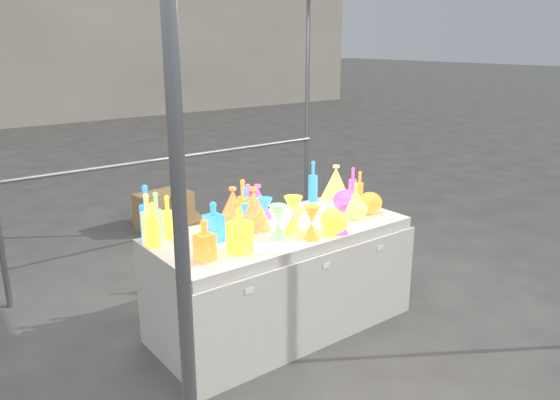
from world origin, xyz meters
TOP-DOWN VIEW (x-y plane):
  - ground at (0.00, 0.00)m, footprint 80.00×80.00m
  - display_table at (0.00, -0.01)m, footprint 1.84×0.83m
  - background_building at (4.00, 14.00)m, footprint 14.00×6.00m
  - cardboard_box_closed at (0.28, 2.46)m, footprint 0.59×0.46m
  - cardboard_box_flat at (0.38, 2.54)m, footprint 0.80×0.62m
  - bottle_0 at (-0.70, 0.29)m, footprint 0.09×0.09m
  - bottle_1 at (-0.82, 0.33)m, footprint 0.10×0.10m
  - bottle_2 at (-0.20, 0.16)m, footprint 0.09×0.09m
  - bottle_3 at (-0.15, 0.17)m, footprint 0.09×0.09m
  - bottle_4 at (-0.85, 0.26)m, footprint 0.09×0.09m
  - bottle_5 at (-0.79, 0.26)m, footprint 0.07×0.07m
  - bottle_6 at (-0.84, 0.20)m, footprint 0.09×0.09m
  - bottle_7 at (-0.19, 0.13)m, footprint 0.09×0.09m
  - decanter_0 at (-0.46, -0.20)m, footprint 0.13×0.13m
  - decanter_1 at (-0.70, -0.19)m, footprint 0.11×0.11m
  - decanter_2 at (-0.49, 0.06)m, footprint 0.11×0.11m
  - hourglass_0 at (0.03, -0.30)m, footprint 0.14×0.14m
  - hourglass_1 at (0.26, -0.34)m, footprint 0.13×0.13m
  - hourglass_2 at (-0.01, -0.20)m, footprint 0.11×0.11m
  - hourglass_3 at (-0.14, -0.16)m, footprint 0.12×0.12m
  - hourglass_4 at (0.02, -0.12)m, footprint 0.16×0.16m
  - hourglass_5 at (-0.08, 0.06)m, footprint 0.14×0.14m
  - globe_0 at (0.22, -0.30)m, footprint 0.25×0.25m
  - globe_1 at (0.56, -0.18)m, footprint 0.19×0.19m
  - globe_2 at (0.74, -0.14)m, footprint 0.22×0.22m
  - globe_3 at (0.61, -0.02)m, footprint 0.25×0.25m
  - lampshade_0 at (-0.15, 0.10)m, footprint 0.29×0.29m
  - lampshade_1 at (-0.20, 0.28)m, footprint 0.28×0.28m
  - lampshade_2 at (0.01, 0.28)m, footprint 0.22×0.22m
  - lampshade_3 at (0.78, 0.28)m, footprint 0.27×0.27m
  - bottle_8 at (0.61, 0.36)m, footprint 0.08×0.08m
  - bottle_9 at (0.86, 0.09)m, footprint 0.06×0.06m
  - bottle_10 at (0.86, 0.17)m, footprint 0.07×0.07m
  - bottle_11 at (0.58, -0.14)m, footprint 0.07×0.07m

SIDE VIEW (x-z plane):
  - ground at x=0.00m, z-range 0.00..0.00m
  - cardboard_box_flat at x=0.38m, z-range 0.00..0.06m
  - cardboard_box_closed at x=0.28m, z-range 0.00..0.40m
  - display_table at x=0.00m, z-range 0.00..0.75m
  - globe_1 at x=0.56m, z-range 0.75..0.88m
  - globe_2 at x=0.74m, z-range 0.75..0.89m
  - globe_0 at x=0.22m, z-range 0.75..0.90m
  - globe_3 at x=0.61m, z-range 0.75..0.90m
  - hourglass_2 at x=-0.01m, z-range 0.75..0.94m
  - hourglass_5 at x=-0.08m, z-range 0.75..0.96m
  - hourglass_1 at x=0.26m, z-range 0.75..0.96m
  - hourglass_0 at x=0.03m, z-range 0.75..0.97m
  - hourglass_3 at x=-0.14m, z-range 0.75..0.98m
  - lampshade_2 at x=0.01m, z-range 0.75..1.00m
  - hourglass_4 at x=0.02m, z-range 0.75..1.00m
  - decanter_1 at x=-0.70m, z-range 0.75..1.00m
  - bottle_11 at x=0.58m, z-range 0.75..1.01m
  - bottle_9 at x=0.86m, z-range 0.75..1.01m
  - lampshade_1 at x=-0.20m, z-range 0.75..1.01m
  - decanter_2 at x=-0.49m, z-range 0.75..1.01m
  - bottle_10 at x=0.86m, z-range 0.75..1.03m
  - decanter_0 at x=-0.46m, z-range 0.75..1.03m
  - lampshade_3 at x=0.78m, z-range 0.75..1.03m
  - bottle_0 at x=-0.70m, z-range 0.75..1.04m
  - bottle_6 at x=-0.84m, z-range 0.75..1.04m
  - bottle_7 at x=-0.19m, z-range 0.75..1.04m
  - lampshade_0 at x=-0.15m, z-range 0.75..1.04m
  - bottle_3 at x=-0.15m, z-range 0.75..1.05m
  - bottle_8 at x=0.61m, z-range 0.75..1.08m
  - bottle_5 at x=-0.79m, z-range 0.75..1.08m
  - bottle_4 at x=-0.85m, z-range 0.75..1.08m
  - bottle_2 at x=-0.20m, z-range 0.75..1.10m
  - bottle_1 at x=-0.82m, z-range 0.75..1.12m
  - background_building at x=4.00m, z-range 0.00..6.00m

